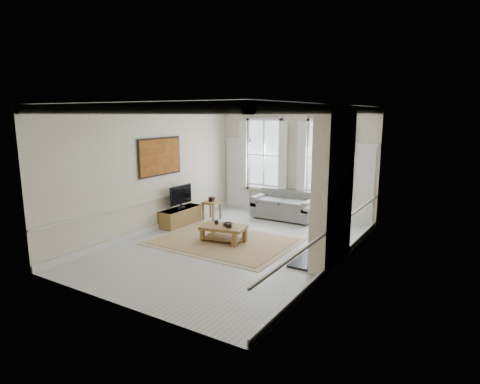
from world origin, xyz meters
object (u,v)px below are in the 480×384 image
Objects in this scene: side_table at (212,205)px; coffee_table at (223,229)px; tv_stand at (181,217)px; sofa at (285,207)px.

side_table is 0.45× the size of coffee_table.
tv_stand is at bearing -110.85° from side_table.
sofa is 2.95m from coffee_table.
side_table reaches higher than tv_stand.
sofa is 3.38× the size of side_table.
tv_stand reaches higher than coffee_table.
coffee_table is (-0.32, -2.93, -0.02)m from sofa.
coffee_table is at bearing -46.95° from side_table.
sofa reaches higher than coffee_table.
tv_stand is (-2.28, -2.26, -0.11)m from sofa.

